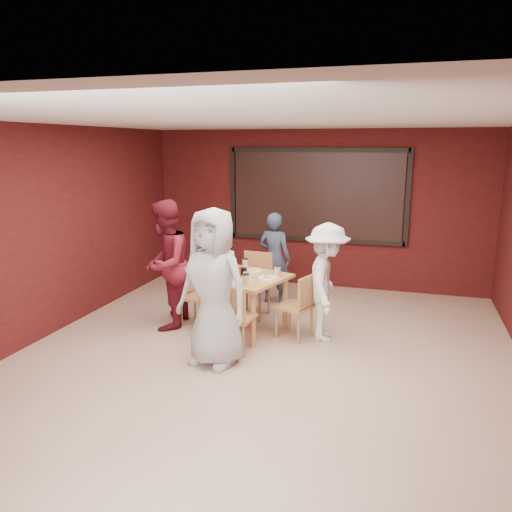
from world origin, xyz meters
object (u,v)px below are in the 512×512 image
(dining_table, at_px, (245,283))
(diner_left, at_px, (165,265))
(chair_front, at_px, (234,315))
(chair_back, at_px, (255,280))
(chair_left, at_px, (193,292))
(chair_right, at_px, (299,303))
(diner_right, at_px, (327,282))
(diner_front, at_px, (213,288))
(diner_back, at_px, (274,258))

(dining_table, relative_size, diner_left, 0.69)
(dining_table, relative_size, chair_front, 1.42)
(chair_back, distance_m, chair_left, 0.97)
(dining_table, height_order, chair_right, dining_table)
(chair_front, distance_m, chair_back, 1.45)
(chair_front, height_order, diner_right, diner_right)
(diner_left, bearing_deg, chair_right, 84.11)
(diner_right, bearing_deg, chair_left, 82.65)
(chair_front, xyz_separation_m, diner_right, (1.01, 0.79, 0.28))
(chair_front, height_order, diner_front, diner_front)
(chair_right, height_order, diner_back, diner_back)
(chair_front, distance_m, diner_back, 2.09)
(diner_left, bearing_deg, diner_right, 86.21)
(dining_table, distance_m, diner_right, 1.10)
(chair_right, bearing_deg, diner_left, -177.22)
(chair_front, relative_size, chair_left, 1.06)
(chair_front, bearing_deg, diner_front, -109.09)
(chair_left, bearing_deg, dining_table, -5.11)
(dining_table, bearing_deg, chair_back, 96.31)
(dining_table, relative_size, chair_back, 1.31)
(diner_front, relative_size, diner_left, 1.03)
(dining_table, height_order, diner_right, diner_right)
(diner_front, xyz_separation_m, diner_left, (-1.09, 0.94, -0.03))
(diner_back, bearing_deg, dining_table, 97.46)
(dining_table, xyz_separation_m, chair_front, (0.09, -0.73, -0.19))
(chair_front, height_order, chair_back, chair_back)
(chair_left, bearing_deg, chair_right, -4.26)
(chair_left, xyz_separation_m, diner_right, (1.92, -0.02, 0.31))
(chair_right, xyz_separation_m, diner_back, (-0.71, 1.39, 0.25))
(diner_left, xyz_separation_m, diner_right, (2.22, 0.19, -0.12))
(chair_front, distance_m, diner_left, 1.41)
(diner_left, bearing_deg, diner_front, 40.52)
(diner_back, bearing_deg, diner_right, 138.72)
(dining_table, xyz_separation_m, diner_back, (0.05, 1.34, 0.06))
(diner_front, distance_m, diner_left, 1.44)
(chair_front, height_order, diner_back, diner_back)
(chair_left, height_order, chair_right, chair_right)
(chair_left, distance_m, diner_right, 1.94)
(chair_right, bearing_deg, diner_back, 116.96)
(chair_right, height_order, diner_right, diner_right)
(diner_front, distance_m, diner_right, 1.61)
(diner_front, bearing_deg, dining_table, 100.92)
(diner_right, bearing_deg, diner_front, 128.24)
(chair_front, relative_size, chair_right, 1.00)
(chair_left, relative_size, diner_left, 0.46)
(diner_front, height_order, diner_left, diner_front)
(dining_table, height_order, diner_left, diner_left)
(dining_table, distance_m, diner_back, 1.35)
(chair_back, distance_m, diner_front, 1.83)
(chair_right, distance_m, diner_front, 1.37)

